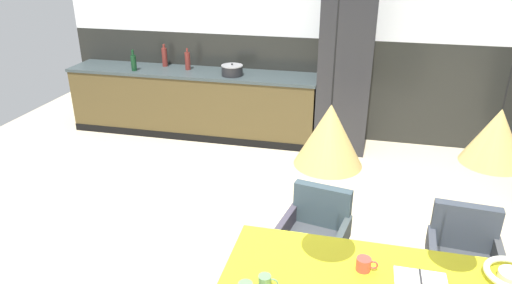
{
  "coord_description": "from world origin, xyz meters",
  "views": [
    {
      "loc": [
        0.7,
        -3.0,
        2.52
      ],
      "look_at": [
        -0.17,
        0.65,
        0.88
      ],
      "focal_mm": 32.26,
      "sensor_mm": 36.0,
      "label": 1
    }
  ],
  "objects_px": {
    "armchair_far_side": "(463,249)",
    "open_book": "(421,284)",
    "refrigerator_column": "(345,70)",
    "cooking_pot": "(232,70)",
    "mug_glass_clear": "(265,283)",
    "pendant_lamp_over_table_near": "(329,135)",
    "fruit_bowl": "(512,274)",
    "mug_tall_blue": "(364,264)",
    "bottle_vinegar_dark": "(188,61)",
    "bottle_spice_small": "(134,62)",
    "armchair_corner_seat": "(317,225)",
    "bottle_wine_green": "(165,57)",
    "pendant_lamp_over_table_far": "(496,136)"
  },
  "relations": [
    {
      "from": "cooking_pot",
      "to": "armchair_corner_seat",
      "type": "bearing_deg",
      "value": -61.42
    },
    {
      "from": "armchair_corner_seat",
      "to": "mug_glass_clear",
      "type": "relative_size",
      "value": 6.79
    },
    {
      "from": "refrigerator_column",
      "to": "fruit_bowl",
      "type": "height_order",
      "value": "refrigerator_column"
    },
    {
      "from": "mug_glass_clear",
      "to": "pendant_lamp_over_table_near",
      "type": "xyz_separation_m",
      "value": [
        0.29,
        0.13,
        0.86
      ]
    },
    {
      "from": "refrigerator_column",
      "to": "armchair_far_side",
      "type": "height_order",
      "value": "refrigerator_column"
    },
    {
      "from": "mug_tall_blue",
      "to": "bottle_wine_green",
      "type": "distance_m",
      "value": 4.61
    },
    {
      "from": "bottle_wine_green",
      "to": "refrigerator_column",
      "type": "bearing_deg",
      "value": -3.7
    },
    {
      "from": "bottle_vinegar_dark",
      "to": "bottle_spice_small",
      "type": "bearing_deg",
      "value": -162.57
    },
    {
      "from": "mug_glass_clear",
      "to": "armchair_far_side",
      "type": "bearing_deg",
      "value": 38.37
    },
    {
      "from": "bottle_vinegar_dark",
      "to": "fruit_bowl",
      "type": "bearing_deg",
      "value": -46.39
    },
    {
      "from": "fruit_bowl",
      "to": "refrigerator_column",
      "type": "bearing_deg",
      "value": 108.78
    },
    {
      "from": "armchair_far_side",
      "to": "bottle_spice_small",
      "type": "xyz_separation_m",
      "value": [
        -3.84,
        2.63,
        0.5
      ]
    },
    {
      "from": "armchair_far_side",
      "to": "bottle_wine_green",
      "type": "relative_size",
      "value": 2.62
    },
    {
      "from": "refrigerator_column",
      "to": "open_book",
      "type": "distance_m",
      "value": 3.6
    },
    {
      "from": "bottle_vinegar_dark",
      "to": "pendant_lamp_over_table_near",
      "type": "bearing_deg",
      "value": -59.18
    },
    {
      "from": "cooking_pot",
      "to": "pendant_lamp_over_table_far",
      "type": "relative_size",
      "value": 0.26
    },
    {
      "from": "armchair_far_side",
      "to": "pendant_lamp_over_table_near",
      "type": "height_order",
      "value": "pendant_lamp_over_table_near"
    },
    {
      "from": "cooking_pot",
      "to": "refrigerator_column",
      "type": "bearing_deg",
      "value": 3.59
    },
    {
      "from": "cooking_pot",
      "to": "open_book",
      "type": "bearing_deg",
      "value": -58.68
    },
    {
      "from": "pendant_lamp_over_table_far",
      "to": "fruit_bowl",
      "type": "bearing_deg",
      "value": 37.7
    },
    {
      "from": "pendant_lamp_over_table_near",
      "to": "bottle_wine_green",
      "type": "bearing_deg",
      "value": 124.25
    },
    {
      "from": "fruit_bowl",
      "to": "mug_tall_blue",
      "type": "height_order",
      "value": "mug_tall_blue"
    },
    {
      "from": "open_book",
      "to": "cooking_pot",
      "type": "height_order",
      "value": "cooking_pot"
    },
    {
      "from": "mug_glass_clear",
      "to": "mug_tall_blue",
      "type": "height_order",
      "value": "mug_glass_clear"
    },
    {
      "from": "mug_tall_blue",
      "to": "armchair_corner_seat",
      "type": "bearing_deg",
      "value": 114.33
    },
    {
      "from": "armchair_far_side",
      "to": "pendant_lamp_over_table_far",
      "type": "xyz_separation_m",
      "value": [
        -0.2,
        -0.82,
        1.19
      ]
    },
    {
      "from": "armchair_far_side",
      "to": "bottle_wine_green",
      "type": "xyz_separation_m",
      "value": [
        -3.53,
        2.96,
        0.52
      ]
    },
    {
      "from": "mug_glass_clear",
      "to": "bottle_wine_green",
      "type": "height_order",
      "value": "bottle_wine_green"
    },
    {
      "from": "cooking_pot",
      "to": "pendant_lamp_over_table_far",
      "type": "xyz_separation_m",
      "value": [
        2.28,
        -3.52,
        0.74
      ]
    },
    {
      "from": "refrigerator_column",
      "to": "mug_glass_clear",
      "type": "bearing_deg",
      "value": -93.1
    },
    {
      "from": "mug_tall_blue",
      "to": "pendant_lamp_over_table_far",
      "type": "bearing_deg",
      "value": -15.58
    },
    {
      "from": "armchair_far_side",
      "to": "fruit_bowl",
      "type": "distance_m",
      "value": 0.65
    },
    {
      "from": "bottle_spice_small",
      "to": "pendant_lamp_over_table_far",
      "type": "height_order",
      "value": "pendant_lamp_over_table_far"
    },
    {
      "from": "fruit_bowl",
      "to": "mug_glass_clear",
      "type": "height_order",
      "value": "mug_glass_clear"
    },
    {
      "from": "fruit_bowl",
      "to": "mug_tall_blue",
      "type": "bearing_deg",
      "value": -172.85
    },
    {
      "from": "open_book",
      "to": "cooking_pot",
      "type": "bearing_deg",
      "value": 121.32
    },
    {
      "from": "mug_tall_blue",
      "to": "bottle_wine_green",
      "type": "relative_size",
      "value": 0.42
    },
    {
      "from": "open_book",
      "to": "bottle_vinegar_dark",
      "type": "xyz_separation_m",
      "value": [
        -2.76,
        3.59,
        0.27
      ]
    },
    {
      "from": "mug_glass_clear",
      "to": "cooking_pot",
      "type": "bearing_deg",
      "value": 108.69
    },
    {
      "from": "armchair_far_side",
      "to": "open_book",
      "type": "relative_size",
      "value": 2.77
    },
    {
      "from": "cooking_pot",
      "to": "pendant_lamp_over_table_near",
      "type": "xyz_separation_m",
      "value": [
        1.53,
        -3.54,
        0.68
      ]
    },
    {
      "from": "bottle_wine_green",
      "to": "bottle_vinegar_dark",
      "type": "bearing_deg",
      "value": -15.1
    },
    {
      "from": "pendant_lamp_over_table_near",
      "to": "bottle_spice_small",
      "type": "bearing_deg",
      "value": 129.81
    },
    {
      "from": "refrigerator_column",
      "to": "bottle_spice_small",
      "type": "xyz_separation_m",
      "value": [
        -2.81,
        -0.16,
        -0.02
      ]
    },
    {
      "from": "refrigerator_column",
      "to": "cooking_pot",
      "type": "xyz_separation_m",
      "value": [
        -1.45,
        -0.09,
        -0.07
      ]
    },
    {
      "from": "armchair_far_side",
      "to": "mug_tall_blue",
      "type": "bearing_deg",
      "value": 48.37
    },
    {
      "from": "armchair_far_side",
      "to": "pendant_lamp_over_table_near",
      "type": "bearing_deg",
      "value": 45.88
    },
    {
      "from": "open_book",
      "to": "armchair_far_side",
      "type": "bearing_deg",
      "value": 62.52
    },
    {
      "from": "pendant_lamp_over_table_near",
      "to": "pendant_lamp_over_table_far",
      "type": "height_order",
      "value": "same"
    },
    {
      "from": "mug_tall_blue",
      "to": "bottle_spice_small",
      "type": "relative_size",
      "value": 0.45
    }
  ]
}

